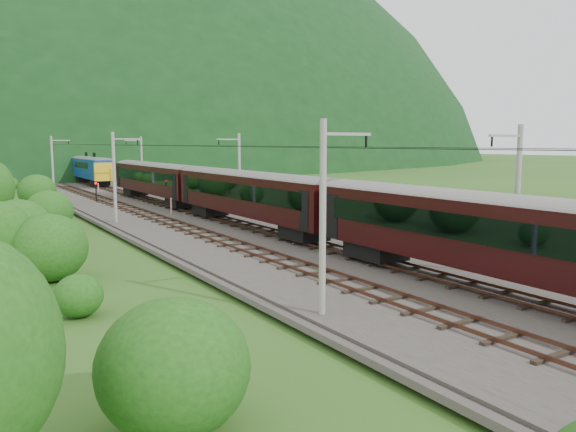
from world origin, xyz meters
TOP-DOWN VIEW (x-y plane):
  - ground at (0.00, 0.00)m, footprint 600.00×600.00m
  - railbed at (0.00, 10.00)m, footprint 14.00×220.00m
  - track_left at (-2.40, 10.00)m, footprint 2.40×220.00m
  - track_right at (2.40, 10.00)m, footprint 2.40×220.00m
  - catenary_left at (-6.12, 32.00)m, footprint 2.54×192.28m
  - catenary_right at (6.12, 32.00)m, footprint 2.54×192.28m
  - overhead_wires at (0.00, 10.00)m, footprint 4.83×198.00m
  - train at (2.40, 22.68)m, footprint 3.15×126.94m
  - hazard_post_near at (-0.20, 64.21)m, footprint 0.14×0.14m
  - hazard_post_far at (0.10, 35.07)m, footprint 0.17×0.17m
  - signal at (-3.55, 50.81)m, footprint 0.26×0.26m
  - vegetation_left at (-14.00, 7.56)m, footprint 13.35×146.76m
  - vegetation_right at (11.46, 19.80)m, footprint 6.38×98.57m

SIDE VIEW (x-z plane):
  - ground at x=0.00m, z-range 0.00..0.00m
  - railbed at x=0.00m, z-range 0.00..0.30m
  - track_left at x=-2.40m, z-range 0.24..0.51m
  - track_right at x=2.40m, z-range 0.24..0.51m
  - hazard_post_near at x=-0.20m, z-range 0.30..1.63m
  - hazard_post_far at x=0.10m, z-range 0.30..1.91m
  - vegetation_right at x=11.46m, z-range -0.17..2.97m
  - signal at x=-3.55m, z-range 0.51..2.87m
  - vegetation_left at x=-14.00m, z-range -0.81..5.32m
  - train at x=2.40m, z-range 0.96..6.45m
  - catenary_left at x=-6.12m, z-range 0.50..8.50m
  - catenary_right at x=6.12m, z-range 0.50..8.50m
  - overhead_wires at x=0.00m, z-range 7.08..7.12m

